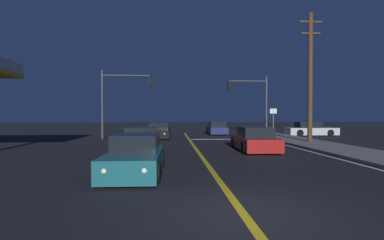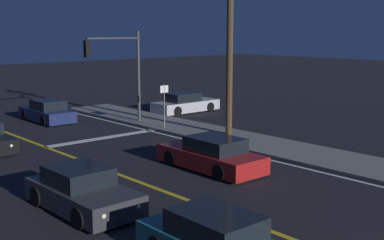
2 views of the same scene
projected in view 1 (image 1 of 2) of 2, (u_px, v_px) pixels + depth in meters
The scene contains 15 objects.
ground_plane at pixel (243, 214), 6.23m from camera, with size 160.00×160.00×0.00m, color black.
sidewalk_right at pixel (342, 150), 17.02m from camera, with size 3.20×36.98×0.15m, color slate.
lane_line_center at pixel (198, 152), 16.48m from camera, with size 0.20×34.92×0.01m, color gold.
lane_line_edge_right at pixel (310, 151), 16.89m from camera, with size 0.16×34.92×0.01m, color white.
stop_bar at pixel (227, 139), 25.45m from camera, with size 6.36×0.50×0.01m, color white.
car_lead_oncoming_navy at pixel (217, 129), 31.89m from camera, with size 1.90×4.46×1.34m.
car_parked_curb_charcoal at pixel (141, 142), 16.22m from camera, with size 2.04×4.24×1.34m.
car_far_approaching_red at pixel (254, 140), 17.36m from camera, with size 2.02×4.77×1.34m.
car_side_waiting_teal at pixel (136, 157), 10.51m from camera, with size 1.86×4.65×1.34m.
car_following_oncoming_black at pixel (159, 132), 26.37m from camera, with size 2.02×4.31×1.34m.
car_mid_block_silver at pixel (310, 130), 29.57m from camera, with size 4.76×1.94×1.34m.
traffic_signal_near_right at pixel (252, 97), 27.86m from camera, with size 3.63×0.28×5.46m.
traffic_signal_far_left at pixel (121, 93), 25.68m from camera, with size 4.17×0.28×5.69m.
utility_pole_right at pixel (310, 76), 21.59m from camera, with size 1.64×0.33×9.10m.
street_sign_corner at pixel (273, 118), 25.17m from camera, with size 0.56×0.06×2.56m.
Camera 1 is at (-1.45, -6.12, 2.00)m, focal length 28.90 mm.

